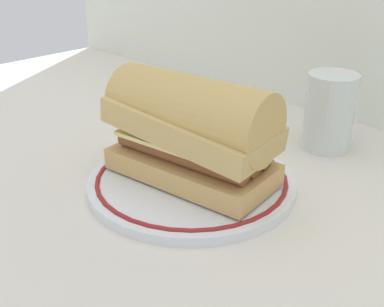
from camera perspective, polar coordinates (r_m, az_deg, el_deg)
ground_plane at (r=0.59m, az=1.27°, el=-4.53°), size 1.50×1.50×0.00m
plate at (r=0.60m, az=0.00°, el=-3.21°), size 0.26×0.26×0.01m
sausage_sandwich at (r=0.57m, az=0.00°, el=2.98°), size 0.22×0.12×0.13m
drinking_glass at (r=0.72m, az=15.91°, el=4.23°), size 0.07×0.07×0.11m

